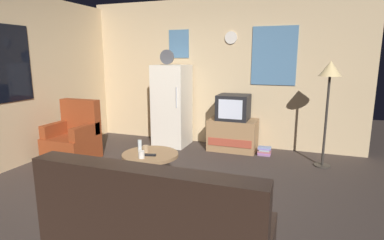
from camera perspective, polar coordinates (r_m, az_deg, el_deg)
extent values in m
plane|color=#3D332D|center=(3.93, -5.03, -13.28)|extent=(12.00, 12.00, 0.00)
cube|color=#D1B284|center=(5.88, 4.93, 8.56)|extent=(5.20, 0.10, 2.69)
cube|color=teal|center=(5.64, 14.82, 11.31)|extent=(0.76, 0.02, 1.00)
cube|color=teal|center=(6.07, -2.43, 13.79)|extent=(0.40, 0.02, 0.52)
cylinder|color=silver|center=(5.77, 7.18, 14.77)|extent=(0.22, 0.03, 0.22)
cube|color=#D1B284|center=(5.21, -31.83, 6.01)|extent=(0.10, 5.20, 2.60)
cube|color=black|center=(5.18, -31.34, 8.83)|extent=(0.02, 0.90, 1.10)
cube|color=silver|center=(5.80, -3.70, 2.64)|extent=(0.60, 0.60, 1.50)
cylinder|color=silver|center=(5.41, -2.89, 4.14)|extent=(0.02, 0.02, 0.36)
cylinder|color=#4C4C51|center=(5.68, -4.62, 11.45)|extent=(0.26, 0.04, 0.26)
cube|color=#9E754C|center=(5.61, 7.51, -2.67)|extent=(0.84, 0.52, 0.56)
cube|color=#AD4733|center=(5.38, 6.87, -4.19)|extent=(0.76, 0.01, 0.13)
cube|color=black|center=(5.51, 7.63, 2.36)|extent=(0.54, 0.50, 0.44)
cube|color=silver|center=(5.26, 7.03, 1.95)|extent=(0.41, 0.01, 0.33)
cylinder|color=#332D28|center=(5.21, 22.75, -7.71)|extent=(0.24, 0.24, 0.02)
cylinder|color=#332D28|center=(5.03, 23.36, -0.25)|extent=(0.04, 0.04, 1.40)
cone|color=#F2D18C|center=(4.94, 24.09, 8.63)|extent=(0.32, 0.32, 0.22)
cylinder|color=#9E754C|center=(4.18, -7.53, -11.48)|extent=(0.72, 0.72, 0.04)
cylinder|color=#9E754C|center=(4.11, -7.60, -8.96)|extent=(0.24, 0.24, 0.39)
cylinder|color=#9E754C|center=(4.04, -7.68, -6.36)|extent=(0.72, 0.72, 0.04)
cylinder|color=silver|center=(4.13, -9.56, -4.66)|extent=(0.05, 0.05, 0.15)
cylinder|color=silver|center=(3.86, -9.27, -6.27)|extent=(0.08, 0.08, 0.09)
cylinder|color=tan|center=(4.08, -8.51, -5.26)|extent=(0.08, 0.08, 0.09)
cube|color=black|center=(3.94, -7.73, -6.38)|extent=(0.16, 0.08, 0.02)
cube|color=maroon|center=(5.38, -21.19, -4.86)|extent=(0.68, 0.68, 0.40)
cube|color=maroon|center=(5.46, -19.78, 0.67)|extent=(0.68, 0.16, 0.56)
cube|color=maroon|center=(5.49, -23.63, -1.49)|extent=(0.12, 0.60, 0.20)
cube|color=maroon|center=(5.12, -19.07, -2.03)|extent=(0.12, 0.60, 0.20)
cube|color=black|center=(2.22, -9.03, -14.98)|extent=(1.70, 0.20, 0.52)
cube|color=gray|center=(5.47, 13.14, -6.13)|extent=(0.21, 0.17, 0.03)
cube|color=#A567B2|center=(5.46, 13.15, -5.88)|extent=(0.22, 0.16, 0.02)
cube|color=#B0656C|center=(5.45, 13.16, -5.63)|extent=(0.22, 0.16, 0.03)
cube|color=#91B2B4|center=(5.45, 13.17, -5.37)|extent=(0.17, 0.14, 0.02)
cube|color=#8E77C1|center=(5.44, 13.18, -5.14)|extent=(0.21, 0.14, 0.02)
cube|color=#7E93C3|center=(5.43, 13.19, -4.93)|extent=(0.22, 0.13, 0.02)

